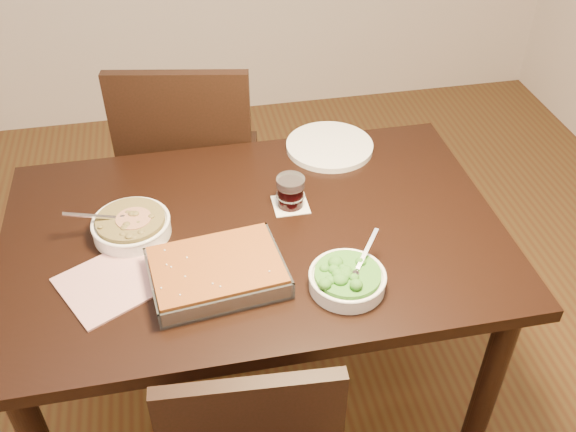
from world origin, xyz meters
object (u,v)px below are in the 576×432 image
object	(u,v)px
table	(255,255)
stew_bowl	(131,225)
broccoli_bowl	(347,279)
dinner_plate	(330,146)
chair_far	(191,165)
baking_dish	(217,272)
wine_tumbler	(291,191)

from	to	relation	value
table	stew_bowl	world-z (taller)	stew_bowl
broccoli_bowl	dinner_plate	world-z (taller)	broccoli_bowl
stew_bowl	dinner_plate	distance (m)	0.72
table	chair_far	bearing A→B (deg)	102.63
baking_dish	dinner_plate	distance (m)	0.69
dinner_plate	chair_far	distance (m)	0.57
dinner_plate	table	bearing A→B (deg)	-130.75
table	broccoli_bowl	world-z (taller)	broccoli_bowl
stew_bowl	dinner_plate	size ratio (longest dim) A/B	0.84
table	wine_tumbler	distance (m)	0.21
stew_bowl	table	bearing A→B (deg)	-8.46
baking_dish	dinner_plate	bearing A→B (deg)	44.62
stew_bowl	wine_tumbler	xyz separation A→B (m)	(0.46, 0.04, 0.02)
baking_dish	chair_far	distance (m)	0.85
table	stew_bowl	bearing A→B (deg)	171.54
stew_bowl	broccoli_bowl	size ratio (longest dim) A/B	1.20
chair_far	table	bearing A→B (deg)	113.09
broccoli_bowl	stew_bowl	bearing A→B (deg)	149.39
table	dinner_plate	xyz separation A→B (m)	(0.31, 0.36, 0.11)
dinner_plate	chair_far	bearing A→B (deg)	148.54
stew_bowl	baking_dish	size ratio (longest dim) A/B	0.66
table	baking_dish	bearing A→B (deg)	-124.08
stew_bowl	baking_dish	bearing A→B (deg)	-47.16
broccoli_bowl	baking_dish	world-z (taller)	broccoli_bowl
dinner_plate	chair_far	size ratio (longest dim) A/B	0.29
table	broccoli_bowl	size ratio (longest dim) A/B	6.95
broccoli_bowl	wine_tumbler	distance (m)	0.36
chair_far	broccoli_bowl	bearing A→B (deg)	121.19
broccoli_bowl	dinner_plate	distance (m)	0.64
stew_bowl	chair_far	xyz separation A→B (m)	(0.19, 0.59, -0.22)
table	wine_tumbler	xyz separation A→B (m)	(0.12, 0.09, 0.15)
broccoli_bowl	wine_tumbler	size ratio (longest dim) A/B	2.15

